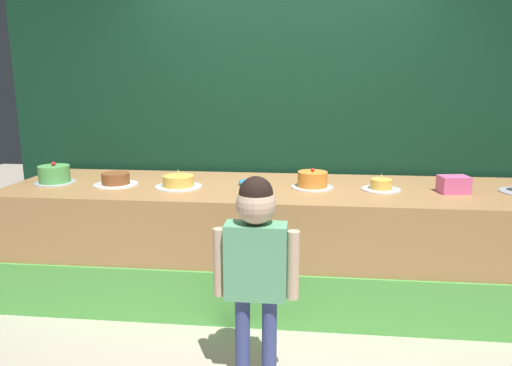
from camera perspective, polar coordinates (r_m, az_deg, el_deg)
ground_plane at (r=3.43m, az=2.06°, el=-17.05°), size 12.00×12.00×0.00m
stage_platform at (r=3.73m, az=2.71°, el=-7.11°), size 4.14×1.10×0.88m
curtain_backdrop at (r=4.16m, az=3.42°, el=10.29°), size 4.89×0.08×3.07m
child_figure at (r=2.54m, az=-0.01°, el=-8.57°), size 0.46×0.21×1.19m
pink_box at (r=3.68m, az=22.66°, el=-0.16°), size 0.22×0.17×0.12m
donut at (r=3.65m, az=-1.13°, el=0.04°), size 0.12×0.12×0.04m
cake_far_left at (r=4.04m, az=-23.07°, el=0.90°), size 0.31×0.31×0.17m
cake_left at (r=3.81m, az=-16.51°, el=0.37°), size 0.34×0.34×0.09m
cake_center_left at (r=3.62m, az=-9.30°, el=0.10°), size 0.36×0.36×0.14m
cake_center_right at (r=3.58m, az=6.80°, el=0.32°), size 0.32×0.32×0.15m
cake_right at (r=3.61m, az=14.81°, el=-0.31°), size 0.28×0.28×0.13m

